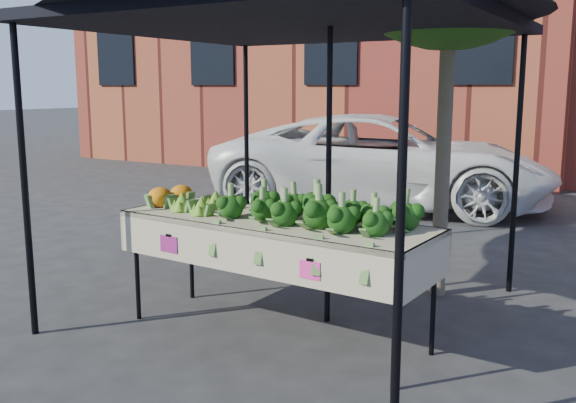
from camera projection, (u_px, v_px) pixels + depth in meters
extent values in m
plane|color=#252527|center=(269.00, 330.00, 4.95)|extent=(90.00, 90.00, 0.00)
cube|color=#BEB195|center=(274.00, 278.00, 4.77)|extent=(2.44, 0.94, 0.90)
cube|color=#F22D8C|center=(167.00, 246.00, 4.72)|extent=(0.17, 0.01, 0.12)
cube|color=#F52EA0|center=(315.00, 269.00, 4.11)|extent=(0.17, 0.01, 0.12)
ellipsoid|color=#12340F|center=(315.00, 205.00, 4.53)|extent=(1.47, 0.57, 0.26)
ellipsoid|color=#74A633|center=(201.00, 198.00, 4.99)|extent=(0.43, 0.47, 0.20)
ellipsoid|color=orange|center=(171.00, 194.00, 5.25)|extent=(0.23, 0.43, 0.18)
imported|color=white|center=(386.00, 37.00, 9.63)|extent=(2.01, 2.68, 5.19)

